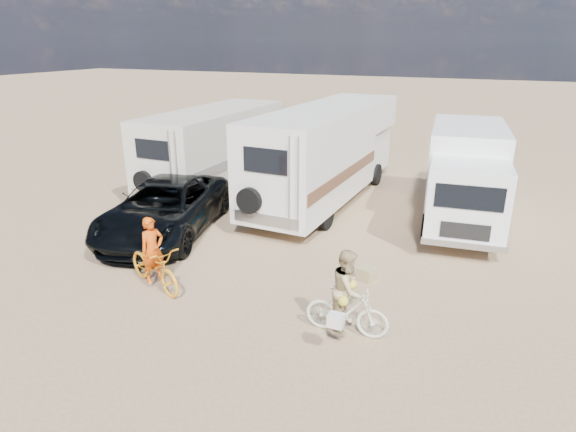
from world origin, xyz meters
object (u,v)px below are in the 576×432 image
at_px(rv_left, 214,150).
at_px(rider_woman, 347,297).
at_px(rv_main, 327,155).
at_px(box_truck, 465,177).
at_px(bike_parked, 458,228).
at_px(cooler, 241,215).
at_px(rider_man, 153,257).
at_px(bike_man, 154,266).
at_px(dark_suv, 165,208).
at_px(bike_woman, 347,311).
at_px(crate, 367,274).

relative_size(rv_left, rider_woman, 4.34).
xyz_separation_m(rv_main, box_truck, (4.72, -0.45, -0.19)).
distance_m(bike_parked, cooler, 6.62).
relative_size(rider_man, bike_parked, 0.86).
bearing_deg(rider_woman, bike_man, 85.96).
relative_size(rv_left, dark_suv, 1.24).
relative_size(rv_left, bike_woman, 4.20).
height_order(box_truck, cooler, box_truck).
distance_m(rv_main, bike_man, 8.09).
distance_m(rv_main, bike_parked, 5.46).
bearing_deg(rv_main, crate, -59.10).
bearing_deg(rv_left, box_truck, -0.48).
bearing_deg(crate, rv_main, 118.19).
relative_size(bike_man, bike_parked, 1.12).
height_order(box_truck, dark_suv, box_truck).
height_order(rider_man, cooler, rider_man).
bearing_deg(rv_left, dark_suv, -75.63).
bearing_deg(rv_main, bike_woman, -65.49).
xyz_separation_m(dark_suv, bike_parked, (8.16, 2.58, -0.31)).
height_order(bike_man, bike_parked, bike_man).
xyz_separation_m(bike_man, crate, (4.49, 2.31, -0.37)).
bearing_deg(bike_parked, dark_suv, 139.27).
height_order(dark_suv, crate, dark_suv).
bearing_deg(bike_man, bike_woman, -68.31).
xyz_separation_m(box_truck, bike_parked, (0.07, -1.89, -1.00)).
xyz_separation_m(box_truck, crate, (-1.74, -5.10, -1.31)).
bearing_deg(bike_parked, bike_man, 162.97).
xyz_separation_m(bike_woman, bike_parked, (1.60, 5.62, -0.03)).
bearing_deg(bike_man, rv_main, 11.99).
relative_size(rv_main, cooler, 17.80).
xyz_separation_m(bike_parked, cooler, (-6.56, -0.82, -0.27)).
distance_m(dark_suv, bike_parked, 8.56).
bearing_deg(box_truck, crate, -114.11).
xyz_separation_m(bike_man, rider_woman, (4.69, -0.10, 0.28)).
bearing_deg(cooler, box_truck, 12.97).
relative_size(bike_man, bike_woman, 1.21).
xyz_separation_m(rv_left, bike_woman, (7.68, -7.73, -1.01)).
bearing_deg(rv_left, rider_woman, -44.29).
bearing_deg(rider_woman, bike_woman, -0.00).
height_order(rv_left, cooler, rv_left).
xyz_separation_m(rv_left, crate, (7.48, -5.32, -1.35)).
bearing_deg(rider_woman, crate, 2.04).
height_order(rv_left, box_truck, rv_left).
height_order(rv_main, rider_woman, rv_main).
bearing_deg(rider_woman, rider_man, 85.96).
distance_m(rv_main, rider_woman, 8.62).
distance_m(rv_left, bike_parked, 9.58).
height_order(rider_man, crate, rider_man).
distance_m(rv_left, crate, 9.27).
distance_m(rv_left, box_truck, 9.22).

